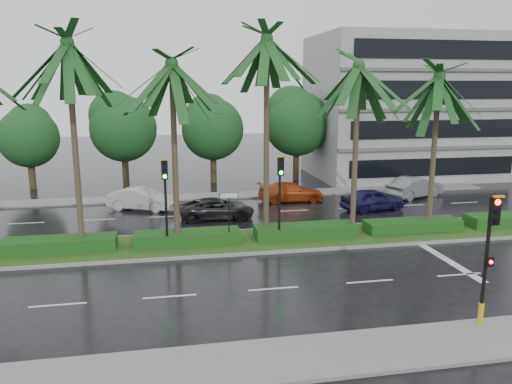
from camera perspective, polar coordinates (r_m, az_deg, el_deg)
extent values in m
plane|color=black|center=(24.45, -0.58, -6.50)|extent=(120.00, 120.00, 0.00)
cube|color=slate|center=(15.34, 6.50, -18.19)|extent=(40.00, 2.40, 0.12)
cube|color=slate|center=(35.90, -3.95, -0.43)|extent=(40.00, 2.00, 0.12)
cube|color=gray|center=(25.37, -0.98, -5.65)|extent=(36.00, 4.00, 0.14)
cube|color=#234C19|center=(25.34, -0.98, -5.49)|extent=(35.60, 3.70, 0.02)
cube|color=#1B4614|center=(25.41, -21.51, -5.58)|extent=(5.20, 1.40, 0.60)
cube|color=#1B4614|center=(24.95, -7.81, -5.15)|extent=(5.20, 1.40, 0.60)
cube|color=#1B4614|center=(25.91, 5.60, -4.45)|extent=(5.20, 1.40, 0.60)
cube|color=#1B4614|center=(28.14, 17.43, -3.63)|extent=(5.20, 1.40, 0.60)
cube|color=#1B4614|center=(31.38, 27.16, -2.83)|extent=(5.20, 1.40, 0.60)
cube|color=silver|center=(31.83, -24.81, -3.24)|extent=(2.00, 0.12, 0.01)
cube|color=silver|center=(19.83, -21.70, -11.90)|extent=(2.00, 0.12, 0.01)
cube|color=silver|center=(31.07, -17.64, -3.04)|extent=(2.00, 0.12, 0.01)
cube|color=silver|center=(19.44, -9.82, -11.68)|extent=(2.00, 0.12, 0.01)
cube|color=silver|center=(30.82, -10.24, -2.78)|extent=(2.00, 0.12, 0.01)
cube|color=silver|center=(19.86, 2.01, -10.98)|extent=(2.00, 0.12, 0.01)
cube|color=silver|center=(31.09, -2.85, -2.47)|extent=(2.00, 0.12, 0.01)
cube|color=silver|center=(21.05, 12.86, -9.93)|extent=(2.00, 0.12, 0.01)
cube|color=silver|center=(31.86, 4.30, -2.13)|extent=(2.00, 0.12, 0.01)
cube|color=silver|center=(22.88, 22.20, -8.73)|extent=(2.00, 0.12, 0.01)
cube|color=silver|center=(33.10, 11.01, -1.78)|extent=(2.00, 0.12, 0.01)
cube|color=silver|center=(34.76, 17.15, -1.45)|extent=(2.00, 0.12, 0.01)
cube|color=silver|center=(36.78, 22.68, -1.13)|extent=(2.00, 0.12, 0.01)
cube|color=silver|center=(24.72, 20.68, -7.08)|extent=(0.40, 6.00, 0.01)
cylinder|color=#3D3523|center=(24.42, -19.96, 4.56)|extent=(0.28, 0.28, 9.50)
cylinder|color=#3D3523|center=(25.35, -19.23, -5.64)|extent=(0.40, 0.40, 0.44)
cylinder|color=#3D3523|center=(23.96, -9.27, 3.96)|extent=(0.28, 0.28, 8.65)
cylinder|color=#3D3523|center=(24.86, -8.95, -5.45)|extent=(0.40, 0.40, 0.44)
cylinder|color=#3D3523|center=(24.71, 1.20, 5.73)|extent=(0.28, 0.28, 9.83)
cylinder|color=#3D3523|center=(25.64, 1.16, -4.75)|extent=(0.40, 0.40, 0.44)
cylinder|color=#3D3523|center=(25.71, 11.28, 4.38)|extent=(0.28, 0.28, 8.61)
cylinder|color=#3D3523|center=(26.54, 10.92, -4.39)|extent=(0.40, 0.40, 0.44)
cylinder|color=#3D3523|center=(27.98, 19.63, 4.04)|extent=(0.28, 0.28, 8.15)
cylinder|color=#3D3523|center=(28.72, 19.09, -3.59)|extent=(0.40, 0.40, 0.44)
cylinder|color=black|center=(17.88, 24.67, -8.53)|extent=(0.12, 0.12, 3.40)
cube|color=black|center=(17.14, 25.63, -1.96)|extent=(0.30, 0.18, 0.90)
cube|color=gold|center=(16.95, 26.02, -0.47)|extent=(0.34, 0.12, 0.06)
cylinder|color=#FF0C05|center=(17.00, 25.92, -1.05)|extent=(0.18, 0.04, 0.18)
cylinder|color=black|center=(17.07, 25.83, -2.03)|extent=(0.18, 0.04, 0.18)
cylinder|color=black|center=(17.13, 25.74, -3.01)|extent=(0.18, 0.04, 0.18)
cylinder|color=gold|center=(18.37, 24.30, -12.49)|extent=(0.18, 0.18, 0.70)
cube|color=black|center=(17.60, 25.11, -7.17)|extent=(0.22, 0.16, 0.32)
cylinder|color=#FF0C05|center=(17.53, 25.28, -7.25)|extent=(0.12, 0.03, 0.12)
cylinder|color=black|center=(23.97, -10.22, -2.47)|extent=(0.12, 0.12, 3.40)
cube|color=black|center=(23.36, -10.41, 2.54)|extent=(0.30, 0.18, 0.90)
cube|color=gold|center=(23.16, -10.45, 3.66)|extent=(0.34, 0.12, 0.06)
cylinder|color=black|center=(23.21, -10.43, 3.23)|extent=(0.18, 0.04, 0.18)
cylinder|color=black|center=(23.26, -10.41, 2.50)|extent=(0.18, 0.04, 0.18)
cylinder|color=#0CE519|center=(23.31, -10.38, 1.77)|extent=(0.18, 0.04, 0.18)
cylinder|color=black|center=(24.61, 2.69, -1.91)|extent=(0.12, 0.12, 3.40)
cube|color=black|center=(24.01, 2.84, 2.97)|extent=(0.30, 0.18, 0.90)
cube|color=gold|center=(23.82, 2.92, 4.07)|extent=(0.34, 0.12, 0.06)
cylinder|color=black|center=(23.87, 2.91, 3.65)|extent=(0.18, 0.04, 0.18)
cylinder|color=black|center=(23.91, 2.90, 2.94)|extent=(0.18, 0.04, 0.18)
cylinder|color=#0CE519|center=(23.96, 2.89, 2.23)|extent=(0.18, 0.04, 0.18)
cylinder|color=black|center=(24.36, -3.11, -3.03)|extent=(0.06, 0.06, 2.60)
cube|color=#0C5926|center=(24.06, -3.13, -0.40)|extent=(0.95, 0.04, 0.30)
cube|color=white|center=(24.04, -3.12, -0.41)|extent=(0.85, 0.01, 0.22)
cylinder|color=#352B18|center=(42.07, -24.22, 1.81)|extent=(0.52, 0.52, 2.19)
sphere|color=#19421F|center=(41.71, -24.56, 5.66)|extent=(4.51, 4.51, 4.51)
sphere|color=#19421F|center=(41.93, -24.56, 6.90)|extent=(3.38, 3.38, 3.38)
cylinder|color=#352B18|center=(40.96, -14.68, 2.46)|extent=(0.52, 0.52, 2.52)
sphere|color=#19421F|center=(40.57, -14.93, 7.02)|extent=(5.18, 5.18, 5.18)
sphere|color=#19421F|center=(40.80, -14.98, 8.46)|extent=(3.88, 3.88, 3.88)
cylinder|color=#352B18|center=(41.06, -4.89, 2.77)|extent=(0.52, 0.52, 2.43)
sphere|color=#19421F|center=(40.68, -4.97, 7.18)|extent=(5.01, 5.01, 5.01)
sphere|color=#19421F|center=(40.91, -5.03, 8.57)|extent=(3.76, 3.76, 3.76)
cylinder|color=#352B18|center=(42.31, 4.59, 3.19)|extent=(0.52, 0.52, 2.64)
sphere|color=#19421F|center=(41.93, 4.67, 7.82)|extent=(5.43, 5.43, 5.43)
sphere|color=#19421F|center=(42.16, 4.59, 9.28)|extent=(4.07, 4.07, 4.07)
cylinder|color=#352B18|center=(44.67, 13.30, 3.24)|extent=(0.52, 0.52, 2.43)
sphere|color=#19421F|center=(44.32, 13.50, 7.28)|extent=(5.00, 5.00, 5.00)
sphere|color=#19421F|center=(44.53, 13.40, 8.56)|extent=(3.75, 3.75, 3.75)
cube|color=gray|center=(45.98, 16.80, 9.29)|extent=(16.00, 10.00, 12.00)
imported|color=#B9B9B9|center=(32.72, -12.96, -0.77)|extent=(2.97, 4.53, 1.41)
imported|color=black|center=(29.83, -4.49, -1.90)|extent=(2.08, 4.46, 1.24)
imported|color=#A43911|center=(34.34, 3.98, 0.01)|extent=(1.98, 4.57, 1.31)
imported|color=#181848|center=(32.64, 13.18, -0.82)|extent=(2.33, 4.33, 1.40)
imported|color=slate|center=(37.19, 17.71, 0.54)|extent=(3.21, 4.78, 1.49)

